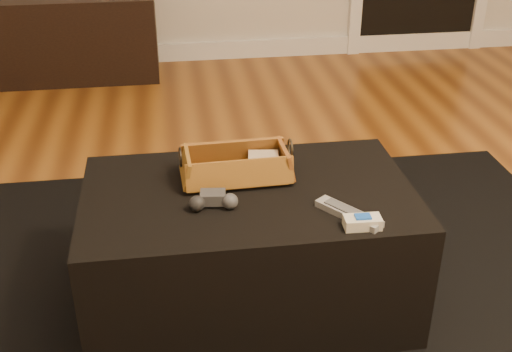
{
  "coord_description": "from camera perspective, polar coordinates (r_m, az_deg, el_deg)",
  "views": [
    {
      "loc": [
        -0.45,
        -1.52,
        1.39
      ],
      "look_at": [
        -0.21,
        0.12,
        0.49
      ],
      "focal_mm": 45.0,
      "sensor_mm": 36.0,
      "label": 1
    }
  ],
  "objects": [
    {
      "name": "media_cabinet",
      "position": [
        4.25,
        -17.85,
        11.63
      ],
      "size": [
        1.31,
        0.45,
        0.51
      ],
      "primitive_type": "cube",
      "color": "black",
      "rests_on": "floor"
    },
    {
      "name": "baseboard",
      "position": [
        4.48,
        -2.13,
        11.16
      ],
      "size": [
        5.0,
        0.04,
        0.12
      ],
      "primitive_type": "cube",
      "color": "white",
      "rests_on": "floor"
    },
    {
      "name": "silver_remote",
      "position": [
        1.82,
        8.24,
        -3.31
      ],
      "size": [
        0.16,
        0.19,
        0.02
      ],
      "color": "#919498",
      "rests_on": "ottoman"
    },
    {
      "name": "cream_gadget",
      "position": [
        1.77,
        9.44,
        -4.06
      ],
      "size": [
        0.1,
        0.06,
        0.04
      ],
      "color": "beige",
      "rests_on": "ottoman"
    },
    {
      "name": "tv_remote",
      "position": [
        1.98,
        -2.19,
        0.13
      ],
      "size": [
        0.18,
        0.07,
        0.02
      ],
      "primitive_type": "cube",
      "rotation": [
        0.0,
        0.0,
        0.14
      ],
      "color": "black",
      "rests_on": "wicker_basket"
    },
    {
      "name": "wicker_basket",
      "position": [
        1.98,
        -1.76,
        0.82
      ],
      "size": [
        0.35,
        0.19,
        0.12
      ],
      "color": "#A46525",
      "rests_on": "ottoman"
    },
    {
      "name": "floor",
      "position": [
        2.12,
        6.39,
        -13.07
      ],
      "size": [
        5.0,
        5.5,
        0.01
      ],
      "primitive_type": "cube",
      "color": "brown",
      "rests_on": "ground"
    },
    {
      "name": "ottoman",
      "position": [
        2.04,
        -0.64,
        -6.44
      ],
      "size": [
        1.0,
        0.6,
        0.42
      ],
      "primitive_type": "cube",
      "color": "black",
      "rests_on": "area_rug"
    },
    {
      "name": "game_controller",
      "position": [
        1.84,
        -3.81,
        -2.18
      ],
      "size": [
        0.14,
        0.08,
        0.05
      ],
      "color": "#323335",
      "rests_on": "ottoman"
    },
    {
      "name": "area_rug",
      "position": [
        2.14,
        -0.42,
        -11.96
      ],
      "size": [
        2.6,
        2.0,
        0.01
      ],
      "primitive_type": "cube",
      "color": "black",
      "rests_on": "floor"
    },
    {
      "name": "cloth_bundle",
      "position": [
        2.02,
        0.66,
        1.3
      ],
      "size": [
        0.1,
        0.08,
        0.05
      ],
      "primitive_type": "cube",
      "rotation": [
        0.0,
        0.0,
        -0.14
      ],
      "color": "tan",
      "rests_on": "wicker_basket"
    }
  ]
}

